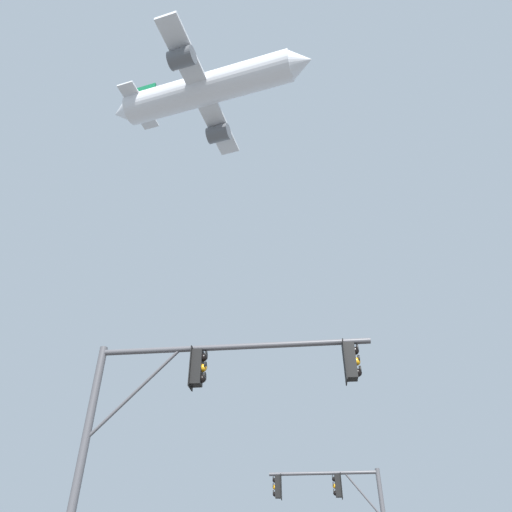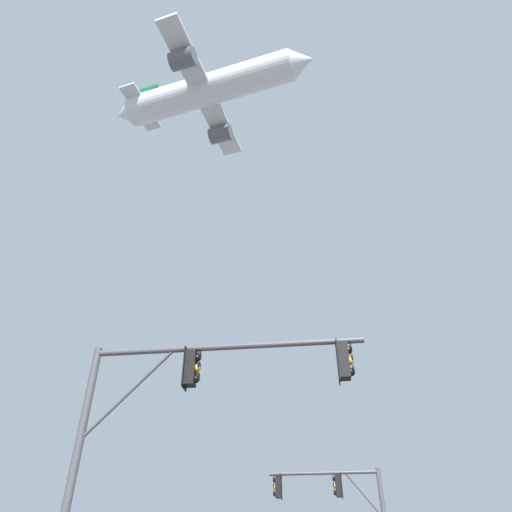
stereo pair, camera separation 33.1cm
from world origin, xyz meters
name	(u,v)px [view 2 (the right image)]	position (x,y,z in m)	size (l,w,h in m)	color
signal_pole_near	(181,406)	(-2.39, 5.77, 5.03)	(6.98, 1.11, 6.64)	#4C4C51
signal_pole_far	(342,505)	(3.13, 17.07, 4.25)	(4.90, 0.86, 5.69)	#4C4C51
airplane	(209,90)	(-6.20, 28.78, 49.60)	(24.95, 19.27, 6.92)	white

